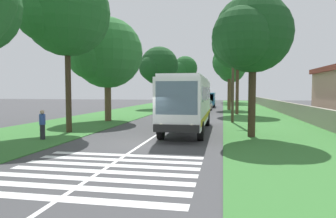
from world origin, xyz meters
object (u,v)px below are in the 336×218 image
Objects in this scene: coach_bus at (188,101)px; trailing_car_1 at (206,105)px; trailing_minibus_0 at (209,98)px; pedestrian at (42,124)px; roadside_tree_right_2 at (232,66)px; utility_pole at (233,70)px; roadside_tree_left_1 at (184,69)px; roadside_tree_left_3 at (66,15)px; trailing_car_0 at (202,108)px; roadside_tree_right_4 at (250,36)px; roadside_tree_left_0 at (106,55)px; roadside_tree_left_2 at (158,67)px; roadside_tree_right_3 at (231,70)px; roadside_tree_right_1 at (229,63)px; roadside_tree_right_0 at (237,45)px.

trailing_car_1 is (24.37, 0.16, -1.48)m from coach_bus.
pedestrian is (-38.00, 7.68, -0.64)m from trailing_minibus_0.
roadside_tree_right_2 is 40.17m from utility_pole.
roadside_tree_left_1 is 60.61m from roadside_tree_left_3.
roadside_tree_right_2 is 1.29× the size of utility_pole.
trailing_car_0 is 0.40× the size of roadside_tree_left_3.
coach_bus is 5.96m from roadside_tree_right_4.
trailing_minibus_0 reaches higher than trailing_car_1.
trailing_car_1 is at bearing -23.55° from roadside_tree_left_0.
roadside_tree_left_2 reaches higher than roadside_tree_left_0.
roadside_tree_right_3 reaches higher than roadside_tree_right_4.
roadside_tree_right_2 is at bearing -135.49° from roadside_tree_left_1.
roadside_tree_left_2 is at bearing 158.00° from roadside_tree_right_3.
trailing_car_1 is at bearing 10.47° from utility_pole.
roadside_tree_left_0 is at bearing 2.71° from pedestrian.
trailing_car_0 is 21.47m from roadside_tree_right_4.
utility_pole is (-11.95, -3.44, 3.95)m from trailing_car_0.
roadside_tree_left_3 is (-34.89, 7.81, 6.26)m from trailing_minibus_0.
coach_bus is at bearing 174.78° from roadside_tree_right_2.
roadside_tree_right_1 is at bearing 178.18° from roadside_tree_right_3.
coach_bus is 27.77m from roadside_tree_left_2.
trailing_car_0 is 14.54m from trailing_minibus_0.
roadside_tree_left_0 is 0.83× the size of roadside_tree_right_0.
coach_bus is at bearing -179.83° from trailing_minibus_0.
coach_bus is at bearing -74.38° from roadside_tree_left_3.
roadside_tree_left_2 is 30.78m from roadside_tree_right_4.
roadside_tree_right_1 reaches higher than utility_pole.
roadside_tree_right_4 is at bearing -119.15° from coach_bus.
roadside_tree_right_3 is 6.90× the size of pedestrian.
roadside_tree_right_1 is (19.22, -11.43, 0.81)m from roadside_tree_left_0.
roadside_tree_left_0 is at bearing 179.41° from roadside_tree_left_1.
coach_bus is 0.93× the size of roadside_tree_left_1.
trailing_car_1 is at bearing 172.27° from roadside_tree_right_3.
roadside_tree_right_0 reaches higher than utility_pole.
pedestrian is at bearing 168.58° from trailing_minibus_0.
roadside_tree_left_2 is 22.96m from utility_pole.
roadside_tree_left_1 is 35.23m from roadside_tree_right_1.
utility_pole is at bearing -151.21° from roadside_tree_left_2.
trailing_minibus_0 is 0.52× the size of roadside_tree_right_0.
roadside_tree_right_3 is (37.60, -4.35, 7.47)m from trailing_car_0.
trailing_minibus_0 is at bearing 13.51° from roadside_tree_right_0.
roadside_tree_left_2 reaches higher than roadside_tree_right_4.
roadside_tree_left_0 is at bearing 162.83° from roadside_tree_right_2.
utility_pole is (-26.46, -3.30, 3.07)m from trailing_minibus_0.
utility_pole is at bearing 4.86° from roadside_tree_right_4.
roadside_tree_right_2 is (28.04, -4.46, 7.53)m from trailing_car_0.
roadside_tree_right_0 is 18.40m from roadside_tree_right_4.
roadside_tree_right_2 reaches higher than roadside_tree_left_2.
trailing_car_0 is at bearing -169.42° from roadside_tree_left_1.
roadside_tree_right_2 reaches higher than coach_bus.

